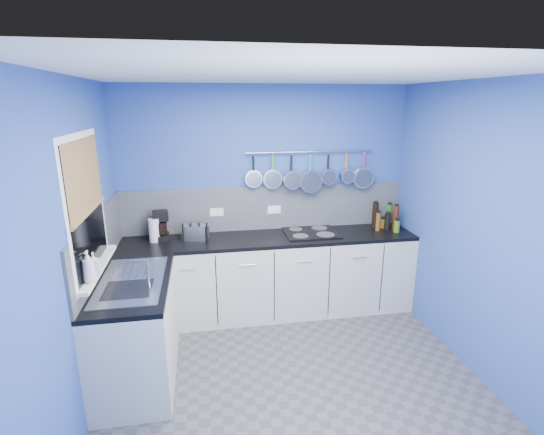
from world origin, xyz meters
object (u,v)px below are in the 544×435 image
object	(u,v)px
soap_bottle_a	(88,267)
hob	(310,232)
paper_towel	(154,230)
toaster	(195,232)
soap_bottle_b	(94,263)
canister	(205,231)
coffee_maker	(161,226)

from	to	relation	value
soap_bottle_a	hob	world-z (taller)	soap_bottle_a
paper_towel	toaster	world-z (taller)	paper_towel
soap_bottle_a	paper_towel	world-z (taller)	soap_bottle_a
soap_bottle_a	soap_bottle_b	size ratio (longest dim) A/B	1.39
soap_bottle_a	hob	bearing A→B (deg)	32.26
toaster	soap_bottle_b	bearing A→B (deg)	-108.58
canister	hob	size ratio (longest dim) A/B	0.24
toaster	canister	world-z (taller)	toaster
soap_bottle_a	hob	distance (m)	2.38
soap_bottle_a	coffee_maker	distance (m)	1.38
toaster	hob	bearing A→B (deg)	15.28
soap_bottle_a	toaster	bearing A→B (deg)	59.63
canister	toaster	bearing A→B (deg)	-153.74
canister	coffee_maker	bearing A→B (deg)	177.96
toaster	hob	size ratio (longest dim) A/B	0.43
toaster	canister	xyz separation A→B (m)	(0.11, 0.05, -0.01)
soap_bottle_a	canister	bearing A→B (deg)	57.24
paper_towel	hob	distance (m)	1.69
coffee_maker	canister	distance (m)	0.47
canister	paper_towel	bearing A→B (deg)	-175.53
toaster	canister	size ratio (longest dim) A/B	1.82
soap_bottle_b	hob	size ratio (longest dim) A/B	0.29
hob	paper_towel	bearing A→B (deg)	179.90
toaster	paper_towel	bearing A→B (deg)	-166.62
soap_bottle_b	canister	xyz separation A→B (m)	(0.84, 1.17, -0.17)
soap_bottle_a	soap_bottle_b	bearing A→B (deg)	90.00
toaster	hob	distance (m)	1.27
paper_towel	canister	size ratio (longest dim) A/B	1.79
soap_bottle_a	hob	xyz separation A→B (m)	(2.00, 1.26, -0.26)
soap_bottle_a	paper_towel	xyz separation A→B (m)	(0.32, 1.27, -0.15)
soap_bottle_b	soap_bottle_a	bearing A→B (deg)	-90.00
hob	toaster	bearing A→B (deg)	-179.63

